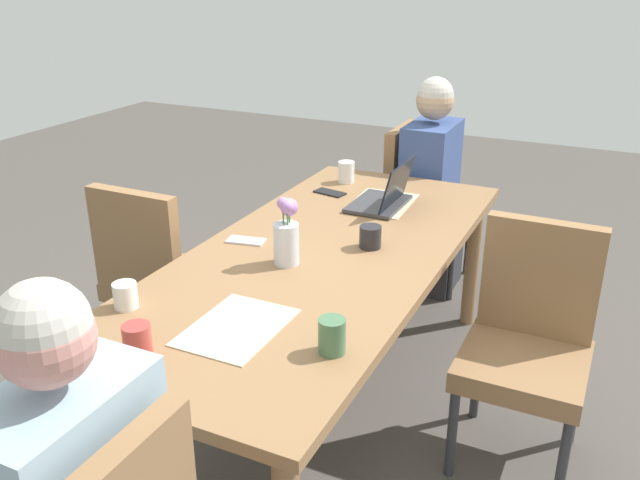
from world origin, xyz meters
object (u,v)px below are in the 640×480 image
coffee_mug_near_left (370,237)px  chair_head_right_left_mid (419,198)px  coffee_mug_centre_left (137,341)px  phone_black (330,193)px  person_head_right_left_mid (429,198)px  laptop_head_right_left_mid (384,198)px  coffee_mug_far_left (346,172)px  chair_far_left_far (157,271)px  dining_table (320,269)px  coffee_mug_near_right (125,295)px  flower_vase (287,234)px  chair_near_right_near (529,334)px  coffee_mug_centre_right (332,336)px  phone_silver (246,241)px

coffee_mug_near_left → chair_head_right_left_mid: bearing=8.8°
coffee_mug_centre_left → phone_black: 1.54m
person_head_right_left_mid → laptop_head_right_left_mid: size_ratio=3.73×
laptop_head_right_left_mid → coffee_mug_far_left: (0.26, 0.30, 0.01)m
coffee_mug_near_left → chair_far_left_far: bearing=100.0°
dining_table → coffee_mug_near_right: (-0.67, 0.37, 0.11)m
person_head_right_left_mid → coffee_mug_centre_left: size_ratio=12.06×
flower_vase → coffee_mug_centre_left: bearing=173.7°
chair_near_right_near → coffee_mug_centre_right: 0.91m
dining_table → coffee_mug_centre_left: 0.90m
coffee_mug_far_left → chair_far_left_far: bearing=149.9°
phone_silver → chair_near_right_near: bearing=176.6°
dining_table → laptop_head_right_left_mid: bearing=-4.1°
coffee_mug_near_left → coffee_mug_near_right: coffee_mug_near_left is taller
coffee_mug_centre_right → coffee_mug_far_left: bearing=22.0°
dining_table → person_head_right_left_mid: bearing=-1.5°
coffee_mug_near_left → phone_silver: coffee_mug_near_left is taller
chair_far_left_far → phone_silver: size_ratio=6.00×
chair_near_right_near → coffee_mug_centre_right: chair_near_right_near is taller
dining_table → person_head_right_left_mid: (1.33, -0.04, -0.12)m
chair_head_right_left_mid → person_head_right_left_mid: 0.10m
coffee_mug_near_right → flower_vase: bearing=-30.3°
laptop_head_right_left_mid → coffee_mug_near_left: laptop_head_right_left_mid is taller
person_head_right_left_mid → coffee_mug_near_left: 1.23m
coffee_mug_centre_left → chair_far_left_far: bearing=36.6°
chair_far_left_far → phone_black: 0.89m
coffee_mug_near_right → phone_black: bearing=-4.9°
coffee_mug_centre_right → phone_black: size_ratio=0.70×
person_head_right_left_mid → coffee_mug_near_left: bearing=-174.3°
chair_far_left_far → phone_black: bearing=-36.6°
dining_table → phone_black: 0.71m
dining_table → flower_vase: size_ratio=8.32×
chair_far_left_far → coffee_mug_centre_left: (-0.84, -0.63, 0.27)m
chair_head_right_left_mid → phone_silver: bearing=169.2°
chair_far_left_far → dining_table: bearing=-87.2°
chair_head_right_left_mid → coffee_mug_near_right: (-2.06, 0.33, 0.26)m
dining_table → chair_near_right_near: 0.81m
chair_near_right_near → coffee_mug_far_left: (0.74, 1.05, 0.27)m
person_head_right_left_mid → coffee_mug_centre_right: bearing=-171.3°
coffee_mug_centre_right → phone_black: bearing=25.0°
chair_near_right_near → chair_far_left_far: bearing=95.4°
coffee_mug_centre_left → phone_silver: coffee_mug_centre_left is taller
coffee_mug_centre_left → coffee_mug_far_left: coffee_mug_far_left is taller
dining_table → coffee_mug_centre_right: bearing=-151.7°
chair_head_right_left_mid → coffee_mug_near_left: (-1.26, -0.19, 0.26)m
chair_far_left_far → flower_vase: 0.79m
person_head_right_left_mid → coffee_mug_far_left: (-0.48, 0.29, 0.25)m
chair_near_right_near → coffee_mug_centre_left: size_ratio=9.09×
flower_vase → phone_silver: size_ratio=1.72×
laptop_head_right_left_mid → flower_vase: bearing=171.6°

